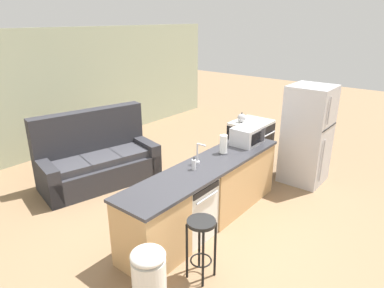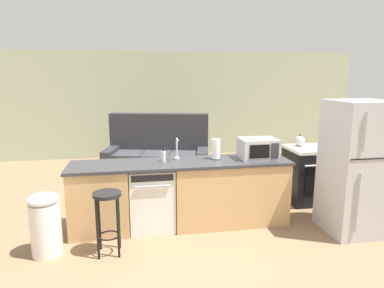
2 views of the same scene
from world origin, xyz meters
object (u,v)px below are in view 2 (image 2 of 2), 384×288
dishwasher (152,198)px  stove_range (311,174)px  microwave (258,149)px  trash_bin (45,223)px  refrigerator (356,168)px  bar_stool (108,210)px  kettle (300,141)px  couch (158,158)px  paper_towel_roll (216,149)px  soap_bottle (163,156)px

dishwasher → stove_range: (2.60, 0.55, 0.03)m
microwave → trash_bin: size_ratio=0.68×
stove_range → refrigerator: 1.17m
stove_range → bar_stool: stove_range is taller
kettle → bar_stool: 3.27m
stove_range → couch: size_ratio=0.42×
stove_range → bar_stool: size_ratio=1.22×
dishwasher → stove_range: stove_range is taller
paper_towel_roll → kettle: bearing=21.7°
dishwasher → soap_bottle: size_ratio=4.77×
stove_range → bar_stool: (-3.13, -1.17, 0.08)m
dishwasher → soap_bottle: bearing=13.9°
stove_range → couch: (-2.35, 1.76, -0.06)m
kettle → bar_stool: size_ratio=0.28×
soap_bottle → kettle: 2.35m
dishwasher → couch: 2.33m
soap_bottle → kettle: size_ratio=0.86×
refrigerator → microwave: refrigerator is taller
refrigerator → kettle: 1.25m
microwave → couch: bearing=117.8°
bar_stool → couch: couch is taller
stove_range → trash_bin: (-3.84, -1.07, -0.07)m
kettle → trash_bin: 3.91m
refrigerator → trash_bin: 3.87m
microwave → soap_bottle: microwave is taller
refrigerator → couch: size_ratio=0.80×
stove_range → refrigerator: size_ratio=0.52×
paper_towel_roll → kettle: paper_towel_roll is taller
dishwasher → couch: bearing=83.8°
refrigerator → microwave: bearing=154.1°
refrigerator → trash_bin: size_ratio=2.33×
refrigerator → kettle: refrigerator is taller
microwave → paper_towel_roll: paper_towel_roll is taller
paper_towel_roll → soap_bottle: (-0.72, -0.02, -0.07)m
trash_bin → couch: bearing=62.3°
soap_bottle → trash_bin: soap_bottle is taller
dishwasher → refrigerator: bearing=-11.9°
bar_stool → trash_bin: bearing=172.0°
paper_towel_roll → dishwasher: bearing=-175.9°
soap_bottle → trash_bin: (-1.40, -0.56, -0.59)m
kettle → trash_bin: kettle is taller
paper_towel_roll → couch: couch is taller
paper_towel_roll → couch: size_ratio=0.13×
stove_range → paper_towel_roll: bearing=-164.2°
dishwasher → refrigerator: 2.69m
couch → trash_bin: bearing=-117.7°
bar_stool → couch: 3.04m
kettle → bar_stool: (-2.97, -1.30, -0.45)m
soap_bottle → trash_bin: bearing=-158.2°
stove_range → refrigerator: bearing=-90.0°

